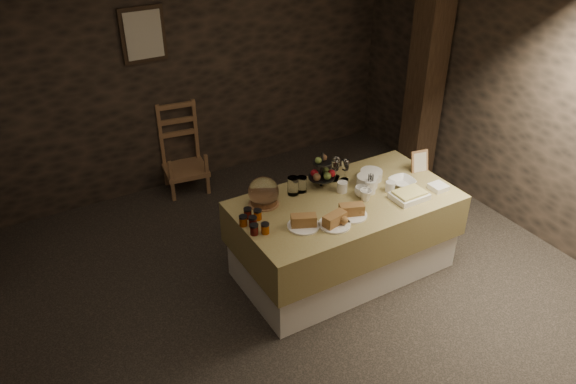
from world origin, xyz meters
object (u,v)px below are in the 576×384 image
timber_column (427,68)px  fruit_stand (322,173)px  chair (182,152)px  buffet_table (344,230)px

timber_column → fruit_stand: size_ratio=7.80×
chair → timber_column: (2.48, -1.10, 0.86)m
chair → timber_column: size_ratio=0.30×
timber_column → fruit_stand: timber_column is taller
chair → timber_column: 2.84m
chair → fruit_stand: size_ratio=2.30×
buffet_table → fruit_stand: fruit_stand is taller
buffet_table → timber_column: (1.79, 1.05, 0.86)m
buffet_table → chair: size_ratio=2.50×
fruit_stand → buffet_table: bearing=-79.6°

